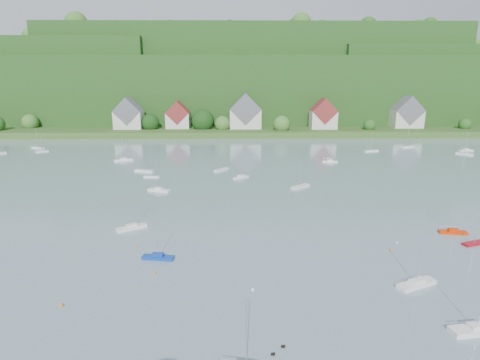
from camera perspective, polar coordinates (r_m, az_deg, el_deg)
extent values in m
cube|color=#31511E|center=(219.70, -0.62, 7.49)|extent=(600.00, 60.00, 3.00)
cube|color=#1C4516|center=(293.22, -0.68, 12.84)|extent=(620.00, 160.00, 40.00)
cube|color=#1C4516|center=(315.71, -29.72, 11.85)|extent=(200.00, 120.00, 52.00)
cube|color=#1C4516|center=(288.31, 1.37, 14.40)|extent=(240.00, 130.00, 60.00)
cube|color=#1C4516|center=(316.90, 30.33, 11.41)|extent=(200.00, 110.00, 48.00)
sphere|color=#1A4B16|center=(236.45, 29.69, 6.99)|extent=(6.45, 6.45, 6.45)
sphere|color=#356324|center=(236.56, -28.05, 7.36)|extent=(8.61, 8.61, 8.61)
sphere|color=#356324|center=(203.30, -2.55, 8.10)|extent=(8.19, 8.19, 8.19)
sphere|color=#356324|center=(211.76, -14.95, 7.73)|extent=(6.49, 6.49, 6.49)
sphere|color=#356324|center=(216.51, 12.02, 8.53)|extent=(12.16, 12.16, 12.16)
sphere|color=#356324|center=(200.66, 6.04, 8.00)|extent=(8.73, 8.73, 8.73)
sphere|color=black|center=(209.65, -12.81, 8.05)|extent=(9.32, 9.32, 9.32)
sphere|color=#1A4B16|center=(212.44, 18.18, 7.50)|extent=(6.24, 6.24, 6.24)
sphere|color=black|center=(232.00, 22.28, 7.83)|extent=(8.16, 8.16, 8.16)
sphere|color=black|center=(206.20, -5.40, 8.47)|extent=(11.92, 11.92, 11.92)
sphere|color=#356324|center=(274.94, -27.89, 17.81)|extent=(10.52, 10.52, 10.52)
sphere|color=#1A4B16|center=(294.40, -18.25, 18.36)|extent=(10.29, 10.29, 10.29)
sphere|color=black|center=(278.81, -15.65, 18.69)|extent=(7.18, 7.18, 7.18)
sphere|color=#1A4B16|center=(277.96, 8.05, 20.94)|extent=(12.83, 12.83, 12.83)
sphere|color=#356324|center=(265.12, -9.97, 21.02)|extent=(8.18, 8.18, 8.18)
sphere|color=#1A4B16|center=(299.52, -0.48, 20.58)|extent=(12.73, 12.73, 12.73)
sphere|color=#1A4B16|center=(277.63, 18.00, 20.37)|extent=(11.50, 11.50, 11.50)
sphere|color=#1A4B16|center=(301.13, 11.71, 20.34)|extent=(14.65, 14.65, 14.65)
sphere|color=#356324|center=(254.62, 8.85, 21.49)|extent=(11.95, 11.95, 11.95)
sphere|color=#1A4B16|center=(285.17, 25.68, 19.46)|extent=(9.76, 9.76, 9.76)
sphere|color=#356324|center=(297.74, -10.42, 20.21)|extent=(7.07, 7.07, 7.07)
sphere|color=black|center=(263.33, -1.50, 21.26)|extent=(8.21, 8.21, 8.21)
sphere|color=#356324|center=(287.89, -5.57, 20.76)|extent=(12.24, 12.24, 12.24)
sphere|color=#356324|center=(287.11, 24.34, 19.52)|extent=(9.00, 9.00, 9.00)
sphere|color=#356324|center=(273.09, -22.56, 20.19)|extent=(13.65, 13.65, 13.65)
sphere|color=#1A4B16|center=(295.89, 20.56, 19.64)|extent=(8.03, 8.03, 8.03)
sphere|color=#356324|center=(295.11, 20.23, 17.58)|extent=(14.97, 14.97, 14.97)
sphere|color=#1A4B16|center=(285.87, 16.11, 17.83)|extent=(9.78, 9.78, 9.78)
sphere|color=#1A4B16|center=(298.86, 24.08, 17.08)|extent=(12.02, 12.02, 12.02)
sphere|color=black|center=(290.14, 29.06, 16.65)|extent=(11.57, 11.57, 11.57)
sphere|color=#1A4B16|center=(271.23, 27.52, 17.14)|extent=(12.65, 12.65, 12.65)
sphere|color=#356324|center=(285.77, 30.68, 16.40)|extent=(8.28, 8.28, 8.28)
sphere|color=black|center=(329.45, 31.28, 15.77)|extent=(7.47, 7.47, 7.47)
sphere|color=#356324|center=(284.16, 20.77, 17.49)|extent=(9.48, 9.48, 9.48)
sphere|color=#1A4B16|center=(283.35, -9.18, 17.09)|extent=(12.01, 12.01, 12.01)
sphere|color=black|center=(295.97, 23.97, 16.06)|extent=(15.08, 15.08, 15.08)
sphere|color=#356324|center=(306.57, 20.92, 16.27)|extent=(15.99, 15.99, 15.99)
sphere|color=black|center=(290.72, -1.46, 17.31)|extent=(15.72, 15.72, 15.72)
sphere|color=#1A4B16|center=(286.61, 1.59, 17.17)|extent=(10.54, 10.54, 10.54)
cube|color=beige|center=(213.17, -15.73, 8.37)|extent=(14.00, 10.00, 9.00)
cube|color=#5C5C64|center=(212.79, -15.81, 9.57)|extent=(14.00, 10.40, 14.00)
cube|color=beige|center=(210.22, -8.91, 8.51)|extent=(12.00, 9.00, 8.00)
cube|color=maroon|center=(209.86, -8.96, 9.60)|extent=(12.00, 9.36, 12.00)
cube|color=beige|center=(207.15, 0.78, 8.88)|extent=(16.00, 11.00, 10.00)
cube|color=#5C5C64|center=(206.73, 0.79, 10.26)|extent=(16.00, 11.44, 16.00)
cube|color=beige|center=(210.14, 11.89, 8.52)|extent=(13.00, 10.00, 9.00)
cube|color=maroon|center=(209.75, 11.95, 9.74)|extent=(13.00, 10.40, 13.00)
cube|color=beige|center=(227.90, 22.89, 8.14)|extent=(15.00, 10.00, 9.00)
cube|color=#5C5C64|center=(227.55, 23.00, 9.26)|extent=(15.00, 10.40, 15.00)
cube|color=#10389C|center=(65.46, -11.74, -10.91)|extent=(5.25, 2.17, 0.51)
cube|color=#10389C|center=(65.24, -11.76, -10.50)|extent=(1.91, 1.25, 0.50)
cylinder|color=silver|center=(64.08, -11.89, -8.12)|extent=(0.10, 0.10, 6.37)
cylinder|color=silver|center=(65.23, -12.43, -9.92)|extent=(2.78, 0.50, 0.08)
cylinder|color=silver|center=(39.94, 0.91, -21.49)|extent=(0.10, 0.10, 7.72)
cube|color=white|center=(61.64, 24.16, -13.55)|extent=(6.26, 4.06, 0.61)
cube|color=white|center=(61.40, 24.21, -13.09)|extent=(2.44, 1.97, 0.50)
cylinder|color=silver|center=(59.91, 24.56, -10.05)|extent=(0.10, 0.10, 7.62)
cylinder|color=silver|center=(60.47, 23.69, -12.78)|extent=(3.09, 1.45, 0.08)
cube|color=white|center=(54.86, 31.09, -18.05)|extent=(6.57, 2.61, 0.64)
cube|color=white|center=(54.58, 31.17, -17.54)|extent=(2.38, 1.53, 0.50)
cylinder|color=silver|center=(53.69, 30.44, -17.17)|extent=(3.50, 0.54, 0.08)
cube|color=red|center=(83.87, 28.39, -6.66)|extent=(5.09, 2.04, 0.49)
cube|color=red|center=(83.71, 28.43, -6.35)|extent=(1.85, 1.19, 0.50)
cylinder|color=silver|center=(82.83, 28.66, -4.50)|extent=(0.10, 0.10, 6.19)
cylinder|color=silver|center=(83.23, 28.01, -5.93)|extent=(2.71, 0.45, 0.08)
cube|color=white|center=(78.77, -15.36, -6.66)|extent=(5.71, 4.43, 0.57)
cube|color=white|center=(78.58, -15.39, -6.30)|extent=(2.30, 2.03, 0.50)
cylinder|color=silver|center=(77.49, -15.55, -3.99)|extent=(0.10, 0.10, 7.17)
cylinder|color=silver|center=(78.13, -16.02, -5.96)|extent=(2.71, 1.76, 0.08)
cube|color=maroon|center=(80.44, 30.74, -7.85)|extent=(4.72, 2.68, 0.46)
cylinder|color=silver|center=(79.44, 31.03, -5.78)|extent=(0.10, 0.10, 5.70)
cylinder|color=silver|center=(79.55, 30.53, -7.18)|extent=(2.40, 0.88, 0.08)
sphere|color=orange|center=(57.06, -24.39, -16.28)|extent=(0.50, 0.50, 0.50)
sphere|color=white|center=(55.66, 1.85, -15.69)|extent=(0.49, 0.49, 0.49)
sphere|color=orange|center=(71.55, 20.95, -9.56)|extent=(0.50, 0.50, 0.50)
sphere|color=orange|center=(70.87, -14.78, -9.29)|extent=(0.39, 0.39, 0.39)
sphere|color=white|center=(75.23, 21.73, -8.45)|extent=(0.41, 0.41, 0.41)
sphere|color=orange|center=(61.20, -12.20, -13.07)|extent=(0.41, 0.41, 0.41)
ellipsoid|color=black|center=(45.00, 4.77, -23.78)|extent=(0.49, 0.31, 0.31)
sphere|color=black|center=(44.94, 5.06, -23.63)|extent=(0.13, 0.13, 0.13)
ellipsoid|color=black|center=(46.06, 6.23, -22.79)|extent=(0.49, 0.31, 0.31)
sphere|color=black|center=(46.00, 6.51, -22.64)|extent=(0.13, 0.13, 0.13)
cube|color=white|center=(181.84, 29.83, 3.75)|extent=(5.87, 2.30, 0.57)
cube|color=white|center=(181.75, 29.85, 3.91)|extent=(2.12, 1.36, 0.50)
cylinder|color=silver|center=(181.29, 29.98, 4.94)|extent=(0.10, 0.10, 7.14)
cylinder|color=silver|center=(181.14, 29.66, 4.12)|extent=(3.13, 0.47, 0.08)
cube|color=white|center=(105.57, 8.72, -0.93)|extent=(5.58, 5.13, 0.59)
cylinder|color=silver|center=(104.60, 8.80, 1.18)|extent=(0.10, 0.10, 7.42)
cylinder|color=silver|center=(104.60, 8.43, -0.39)|extent=(2.53, 2.19, 0.08)
cube|color=white|center=(144.10, -16.49, 2.76)|extent=(6.61, 4.38, 0.65)
cube|color=white|center=(143.99, -16.50, 2.99)|extent=(2.58, 2.10, 0.50)
cylinder|color=silver|center=(143.33, -16.61, 4.47)|extent=(0.10, 0.10, 8.06)
cylinder|color=silver|center=(143.72, -16.90, 3.20)|extent=(3.24, 1.58, 0.08)
cube|color=white|center=(174.01, -26.68, 3.71)|extent=(4.66, 3.76, 0.47)
cylinder|color=silver|center=(173.53, -26.80, 4.74)|extent=(0.10, 0.10, 5.92)
cylinder|color=silver|center=(173.73, -26.95, 4.04)|extent=(2.20, 1.53, 0.08)
cube|color=white|center=(179.71, 22.97, 4.42)|extent=(6.36, 3.56, 0.61)
cylinder|color=silver|center=(179.12, 23.10, 5.72)|extent=(0.10, 0.10, 7.67)
cylinder|color=silver|center=(178.92, 22.79, 4.79)|extent=(3.23, 1.14, 0.08)
cube|color=white|center=(117.87, -12.62, 0.46)|extent=(4.71, 1.55, 0.46)
cylinder|color=silver|center=(117.17, -12.70, 1.95)|extent=(0.10, 0.10, 5.81)
cylinder|color=silver|center=(117.79, -12.97, 1.00)|extent=(2.56, 0.22, 0.08)
cube|color=white|center=(123.94, -2.70, 1.50)|extent=(4.71, 5.34, 0.56)
cylinder|color=silver|center=(123.16, -2.72, 3.21)|extent=(0.10, 0.10, 6.98)
cylinder|color=silver|center=(123.06, -2.96, 1.97)|extent=(1.98, 2.45, 0.08)
cube|color=white|center=(114.21, 0.14, 0.39)|extent=(4.73, 4.54, 0.51)
cube|color=white|center=(114.09, 0.14, 0.63)|extent=(2.00, 1.96, 0.50)
cylinder|color=silver|center=(113.42, 0.14, 2.08)|extent=(0.10, 0.10, 6.41)
cylinder|color=silver|center=(113.42, -0.14, 0.89)|extent=(2.12, 1.98, 0.08)
cube|color=white|center=(125.69, -13.64, 1.30)|extent=(6.35, 3.34, 0.61)
cylinder|color=silver|center=(124.85, -13.75, 3.14)|extent=(0.10, 0.10, 7.64)
cylinder|color=silver|center=(125.88, -14.04, 1.86)|extent=(3.25, 1.01, 0.08)
cube|color=white|center=(102.94, -11.63, -1.46)|extent=(6.07, 3.48, 0.59)
cube|color=white|center=(102.80, -11.64, -1.17)|extent=(2.31, 1.76, 0.50)
cylinder|color=silver|center=(101.95, -11.74, 0.67)|extent=(0.10, 0.10, 7.32)
cylinder|color=silver|center=(103.06, -12.09, -0.78)|extent=(3.07, 1.14, 0.08)
cube|color=white|center=(165.07, 18.44, 4.02)|extent=(5.91, 2.96, 0.57)
cylinder|color=silver|center=(164.47, 18.55, 5.34)|extent=(0.10, 0.10, 7.12)
cylinder|color=silver|center=(164.40, 18.23, 4.42)|extent=(3.05, 0.86, 0.08)
cube|color=white|center=(172.80, 29.70, 3.30)|extent=(5.46, 5.43, 0.60)
cylinder|color=silver|center=(172.20, 29.87, 4.63)|extent=(0.10, 0.10, 7.52)
cylinder|color=silver|center=(172.83, 29.47, 3.74)|extent=(2.41, 2.39, 0.08)
cube|color=white|center=(139.60, 12.84, 2.61)|extent=(5.26, 1.73, 0.52)
cube|color=white|center=(139.50, 12.85, 2.81)|extent=(1.87, 1.11, 0.50)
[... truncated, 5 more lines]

